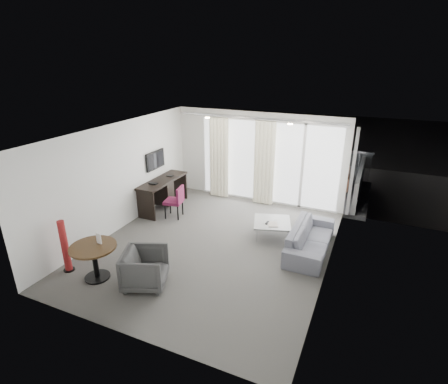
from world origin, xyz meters
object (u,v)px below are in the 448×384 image
at_px(desk, 164,194).
at_px(red_lamp, 65,246).
at_px(rattan_chair_b, 338,181).
at_px(round_table, 95,262).
at_px(tub_armchair, 145,268).
at_px(rattan_chair_a, 297,173).
at_px(desk_chair, 174,202).
at_px(sofa, 310,238).
at_px(coffee_table, 272,229).

bearing_deg(desk, red_lamp, -90.71).
relative_size(desk, rattan_chair_b, 1.98).
bearing_deg(rattan_chair_b, round_table, -125.39).
bearing_deg(tub_armchair, desk, 5.77).
height_order(red_lamp, rattan_chair_a, red_lamp).
height_order(desk_chair, rattan_chair_b, rattan_chair_b).
height_order(desk_chair, sofa, desk_chair).
bearing_deg(red_lamp, round_table, 3.00).
relative_size(sofa, rattan_chair_b, 2.22).
relative_size(desk_chair, sofa, 0.43).
bearing_deg(sofa, desk_chair, 85.94).
bearing_deg(red_lamp, rattan_chair_b, 55.66).
bearing_deg(rattan_chair_a, red_lamp, -135.19).
height_order(round_table, rattan_chair_b, rattan_chair_b).
relative_size(desk, tub_armchair, 2.25).
height_order(desk_chair, coffee_table, desk_chair).
bearing_deg(round_table, rattan_chair_a, 71.01).
xyz_separation_m(desk, red_lamp, (-0.04, -3.42, 0.13)).
relative_size(red_lamp, sofa, 0.55).
distance_m(desk, tub_armchair, 3.59).
height_order(round_table, tub_armchair, tub_armchair).
height_order(round_table, rattan_chair_a, rattan_chair_a).
distance_m(round_table, sofa, 4.49).
bearing_deg(desk, coffee_table, -6.51).
bearing_deg(tub_armchair, red_lamp, 76.12).
xyz_separation_m(red_lamp, rattan_chair_a, (3.03, 6.80, -0.13)).
distance_m(desk, rattan_chair_a, 4.51).
bearing_deg(coffee_table, round_table, -131.01).
bearing_deg(tub_armchair, sofa, -67.55).
bearing_deg(rattan_chair_a, tub_armchair, -122.54).
bearing_deg(rattan_chair_a, rattan_chair_b, -36.39).
height_order(sofa, rattan_chair_b, rattan_chair_b).
distance_m(desk_chair, rattan_chair_b, 5.09).
bearing_deg(rattan_chair_b, red_lamp, -129.74).
bearing_deg(desk, rattan_chair_b, 34.66).
bearing_deg(desk_chair, tub_armchair, -78.73).
relative_size(tub_armchair, rattan_chair_a, 0.93).
distance_m(coffee_table, rattan_chair_b, 3.56).
xyz_separation_m(desk_chair, rattan_chair_a, (2.41, 3.79, -0.01)).
relative_size(desk_chair, rattan_chair_b, 0.96).
bearing_deg(round_table, rattan_chair_b, 60.01).
xyz_separation_m(red_lamp, rattan_chair_b, (4.39, 6.43, -0.10)).
bearing_deg(round_table, sofa, 37.22).
xyz_separation_m(desk_chair, rattan_chair_b, (3.77, 3.42, 0.02)).
bearing_deg(coffee_table, red_lamp, -137.46).
height_order(desk, round_table, desk).
bearing_deg(rattan_chair_a, sofa, -93.99).
distance_m(tub_armchair, sofa, 3.60).
xyz_separation_m(sofa, rattan_chair_a, (-1.25, 4.05, 0.13)).
bearing_deg(desk, rattan_chair_a, 48.51).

